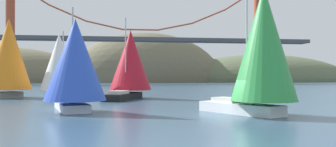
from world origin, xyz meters
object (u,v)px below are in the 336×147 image
(sailboat_orange_sail, at_px, (8,56))
(sailboat_crimson_sail, at_px, (130,62))
(sailboat_white_mainsail, at_px, (59,63))
(sailboat_blue_spinnaker, at_px, (75,63))
(sailboat_green_sail, at_px, (262,47))
(sailboat_teal_sail, at_px, (258,72))

(sailboat_orange_sail, distance_m, sailboat_crimson_sail, 15.74)
(sailboat_white_mainsail, height_order, sailboat_crimson_sail, sailboat_crimson_sail)
(sailboat_crimson_sail, xyz_separation_m, sailboat_blue_spinnaker, (-4.78, -16.22, -0.68))
(sailboat_white_mainsail, height_order, sailboat_blue_spinnaker, sailboat_white_mainsail)
(sailboat_orange_sail, xyz_separation_m, sailboat_green_sail, (23.85, -23.88, -0.55))
(sailboat_orange_sail, bearing_deg, sailboat_green_sail, -45.03)
(sailboat_teal_sail, bearing_deg, sailboat_orange_sail, -147.68)
(sailboat_crimson_sail, distance_m, sailboat_green_sail, 22.24)
(sailboat_green_sail, bearing_deg, sailboat_white_mainsail, 127.53)
(sailboat_crimson_sail, bearing_deg, sailboat_teal_sail, 46.92)
(sailboat_green_sail, distance_m, sailboat_blue_spinnaker, 14.00)
(sailboat_crimson_sail, height_order, sailboat_green_sail, sailboat_crimson_sail)
(sailboat_orange_sail, distance_m, sailboat_white_mainsail, 6.79)
(sailboat_crimson_sail, xyz_separation_m, sailboat_green_sail, (8.50, -20.55, 0.33))
(sailboat_white_mainsail, bearing_deg, sailboat_blue_spinnaker, -77.59)
(sailboat_white_mainsail, bearing_deg, sailboat_orange_sail, 168.07)
(sailboat_orange_sail, xyz_separation_m, sailboat_teal_sail, (45.24, 28.63, -1.78))
(sailboat_blue_spinnaker, bearing_deg, sailboat_crimson_sail, 73.59)
(sailboat_white_mainsail, height_order, sailboat_green_sail, sailboat_green_sail)
(sailboat_crimson_sail, bearing_deg, sailboat_green_sail, -67.53)
(sailboat_crimson_sail, height_order, sailboat_blue_spinnaker, sailboat_crimson_sail)
(sailboat_green_sail, bearing_deg, sailboat_crimson_sail, 112.47)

